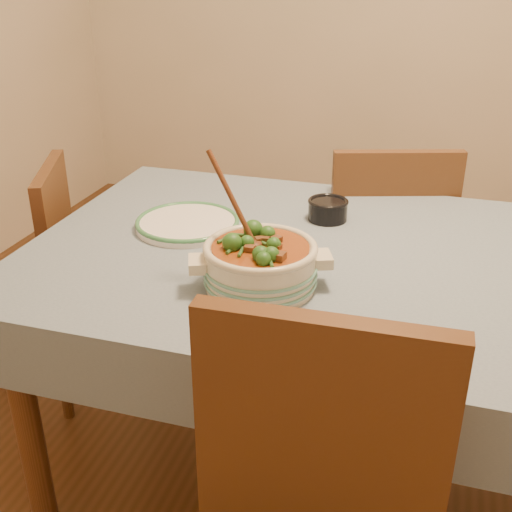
# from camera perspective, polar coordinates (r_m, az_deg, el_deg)

# --- Properties ---
(floor) EXTENTS (4.50, 4.50, 0.00)m
(floor) POSITION_cam_1_polar(r_m,az_deg,el_deg) (2.13, 6.51, -18.61)
(floor) COLOR #4C2E15
(floor) RESTS_ON ground
(dining_table) EXTENTS (1.68, 1.08, 0.76)m
(dining_table) POSITION_cam_1_polar(r_m,az_deg,el_deg) (1.73, 7.59, -2.68)
(dining_table) COLOR brown
(dining_table) RESTS_ON floor
(stew_casserole) EXTENTS (0.34, 0.34, 0.32)m
(stew_casserole) POSITION_cam_1_polar(r_m,az_deg,el_deg) (1.50, 0.38, -0.45)
(stew_casserole) COLOR beige
(stew_casserole) RESTS_ON dining_table
(white_plate) EXTENTS (0.35, 0.35, 0.03)m
(white_plate) POSITION_cam_1_polar(r_m,az_deg,el_deg) (1.85, -6.11, 2.94)
(white_plate) COLOR white
(white_plate) RESTS_ON dining_table
(condiment_bowl) EXTENTS (0.12, 0.12, 0.06)m
(condiment_bowl) POSITION_cam_1_polar(r_m,az_deg,el_deg) (1.90, 6.40, 4.22)
(condiment_bowl) COLOR black
(condiment_bowl) RESTS_ON dining_table
(chair_far) EXTENTS (0.53, 0.53, 0.90)m
(chair_far) POSITION_cam_1_polar(r_m,az_deg,el_deg) (2.34, 11.23, 0.69)
(chair_far) COLOR brown
(chair_far) RESTS_ON floor
(chair_left) EXTENTS (0.52, 0.52, 0.85)m
(chair_left) POSITION_cam_1_polar(r_m,az_deg,el_deg) (2.32, -19.33, -1.38)
(chair_left) COLOR brown
(chair_left) RESTS_ON floor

